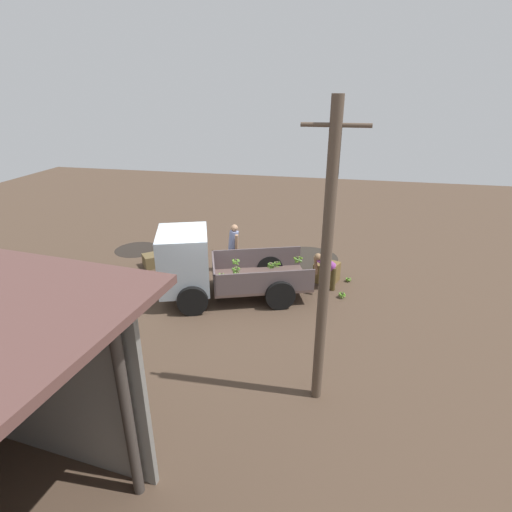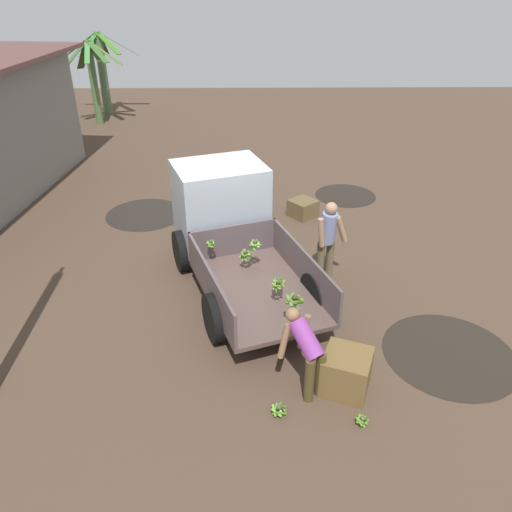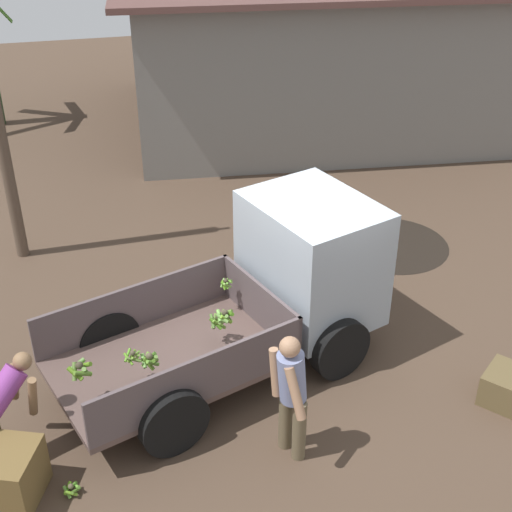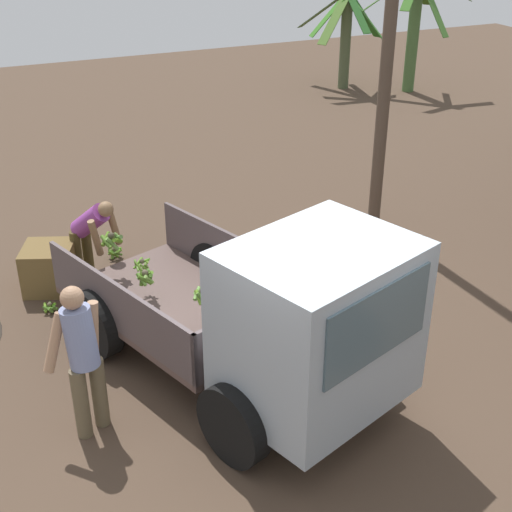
{
  "view_description": "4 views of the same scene",
  "coord_description": "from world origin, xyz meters",
  "px_view_note": "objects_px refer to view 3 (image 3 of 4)",
  "views": [
    {
      "loc": [
        -3.93,
        9.86,
        5.79
      ],
      "look_at": [
        -1.85,
        0.04,
        1.54
      ],
      "focal_mm": 28.0,
      "sensor_mm": 36.0,
      "label": 1
    },
    {
      "loc": [
        -9.24,
        -0.53,
        5.48
      ],
      "look_at": [
        -2.06,
        -0.63,
        1.33
      ],
      "focal_mm": 35.0,
      "sensor_mm": 36.0,
      "label": 2
    },
    {
      "loc": [
        -2.44,
        -7.71,
        6.21
      ],
      "look_at": [
        -0.5,
        0.2,
        1.32
      ],
      "focal_mm": 50.0,
      "sensor_mm": 36.0,
      "label": 3
    },
    {
      "loc": [
        5.3,
        -2.8,
        5.05
      ],
      "look_at": [
        -1.06,
        -0.0,
        1.39
      ],
      "focal_mm": 50.0,
      "sensor_mm": 36.0,
      "label": 4
    }
  ],
  "objects_px": {
    "person_worker_loading": "(3,405)",
    "banana_bunch_on_ground_1": "(71,489)",
    "wooden_crate_1": "(509,388)",
    "wooden_crate_0": "(7,475)",
    "person_foreground_visitor": "(291,391)",
    "cargo_truck": "(286,278)"
  },
  "relations": [
    {
      "from": "banana_bunch_on_ground_1",
      "to": "wooden_crate_0",
      "type": "height_order",
      "value": "wooden_crate_0"
    },
    {
      "from": "person_worker_loading",
      "to": "cargo_truck",
      "type": "bearing_deg",
      "value": -16.48
    },
    {
      "from": "banana_bunch_on_ground_1",
      "to": "wooden_crate_0",
      "type": "bearing_deg",
      "value": 168.16
    },
    {
      "from": "person_worker_loading",
      "to": "banana_bunch_on_ground_1",
      "type": "bearing_deg",
      "value": -85.59
    },
    {
      "from": "person_foreground_visitor",
      "to": "wooden_crate_1",
      "type": "bearing_deg",
      "value": 157.08
    },
    {
      "from": "person_foreground_visitor",
      "to": "wooden_crate_1",
      "type": "relative_size",
      "value": 2.83
    },
    {
      "from": "person_foreground_visitor",
      "to": "banana_bunch_on_ground_1",
      "type": "bearing_deg",
      "value": -25.92
    },
    {
      "from": "person_foreground_visitor",
      "to": "banana_bunch_on_ground_1",
      "type": "xyz_separation_m",
      "value": [
        -2.46,
        -0.02,
        -0.85
      ]
    },
    {
      "from": "person_worker_loading",
      "to": "wooden_crate_0",
      "type": "xyz_separation_m",
      "value": [
        -0.01,
        -0.61,
        -0.44
      ]
    },
    {
      "from": "banana_bunch_on_ground_1",
      "to": "cargo_truck",
      "type": "bearing_deg",
      "value": 34.12
    },
    {
      "from": "banana_bunch_on_ground_1",
      "to": "wooden_crate_0",
      "type": "distance_m",
      "value": 0.7
    },
    {
      "from": "person_worker_loading",
      "to": "wooden_crate_1",
      "type": "height_order",
      "value": "person_worker_loading"
    },
    {
      "from": "cargo_truck",
      "to": "banana_bunch_on_ground_1",
      "type": "distance_m",
      "value": 3.72
    },
    {
      "from": "wooden_crate_0",
      "to": "banana_bunch_on_ground_1",
      "type": "bearing_deg",
      "value": -11.84
    },
    {
      "from": "wooden_crate_0",
      "to": "wooden_crate_1",
      "type": "bearing_deg",
      "value": 0.59
    },
    {
      "from": "cargo_truck",
      "to": "person_foreground_visitor",
      "type": "distance_m",
      "value": 2.06
    },
    {
      "from": "cargo_truck",
      "to": "person_foreground_visitor",
      "type": "bearing_deg",
      "value": -123.79
    },
    {
      "from": "person_worker_loading",
      "to": "person_foreground_visitor",
      "type": "bearing_deg",
      "value": -49.04
    },
    {
      "from": "person_foreground_visitor",
      "to": "banana_bunch_on_ground_1",
      "type": "height_order",
      "value": "person_foreground_visitor"
    },
    {
      "from": "person_worker_loading",
      "to": "banana_bunch_on_ground_1",
      "type": "xyz_separation_m",
      "value": [
        0.63,
        -0.75,
        -0.68
      ]
    },
    {
      "from": "cargo_truck",
      "to": "person_worker_loading",
      "type": "bearing_deg",
      "value": 179.78
    },
    {
      "from": "cargo_truck",
      "to": "wooden_crate_1",
      "type": "bearing_deg",
      "value": -56.62
    }
  ]
}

